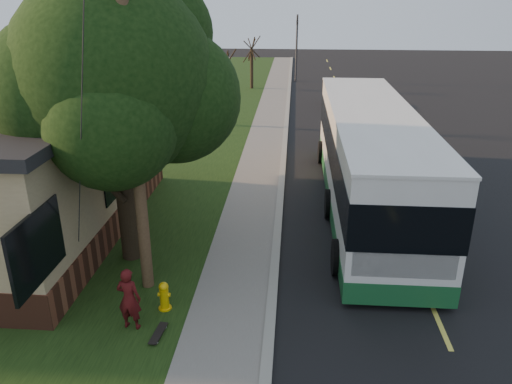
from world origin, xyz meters
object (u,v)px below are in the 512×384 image
fire_hydrant (164,296)px  dumpster (15,190)px  bare_tree_near (225,89)px  leafy_tree (117,80)px  utility_pole (132,116)px  transit_bus (369,156)px  distant_car (344,96)px  traffic_signal (297,44)px  skateboarder (129,299)px  skateboard_main (158,333)px  bare_tree_far (252,63)px

fire_hydrant → dumpster: 9.04m
bare_tree_near → dumpster: bare_tree_near is taller
fire_hydrant → leafy_tree: 5.65m
utility_pole → transit_bus: (6.41, 5.93, -2.73)m
bare_tree_near → distant_car: (7.30, 6.17, -1.48)m
leafy_tree → fire_hydrant: bearing=-59.3°
dumpster → traffic_signal: bearing=70.5°
skateboarder → skateboard_main: (0.69, -0.26, -0.71)m
leafy_tree → bare_tree_far: leafy_tree is taller
fire_hydrant → bare_tree_far: bare_tree_far is taller
skateboard_main → dumpster: size_ratio=0.50×
bare_tree_far → dumpster: (-6.50, -24.17, -1.34)m
bare_tree_far → fire_hydrant: bearing=-89.2°
fire_hydrant → utility_pole: (-0.71, 0.99, 4.20)m
skateboarder → dumpster: (-6.31, 6.60, -0.17)m
leafy_tree → transit_bus: (7.28, 4.28, -3.26)m
traffic_signal → dumpster: size_ratio=3.36×
bare_tree_near → skateboarder: size_ratio=2.80×
skateboard_main → utility_pole: bearing=111.7°
utility_pole → skateboard_main: bearing=-68.3°
utility_pole → distant_car: bearing=73.0°
leafy_tree → bare_tree_near: 15.66m
skateboard_main → distant_car: distant_car is taller
transit_bus → skateboard_main: bearing=-125.2°
leafy_tree → traffic_signal: bearing=81.5°
leafy_tree → skateboard_main: 6.46m
traffic_signal → utility_pole: bearing=-96.6°
bare_tree_far → dumpster: bare_tree_far is taller
bare_tree_far → dumpster: size_ratio=2.47×
transit_bus → distant_car: (0.69, 17.24, -1.24)m
utility_pole → bare_tree_far: (0.31, 29.01, -2.63)m
utility_pole → bare_tree_near: bearing=90.7°
dumpster → distant_car: size_ratio=0.42×
utility_pole → bare_tree_near: (-0.19, 17.01, -2.48)m
bare_tree_near → transit_bus: size_ratio=0.33×
dumpster → skateboarder: bearing=-46.3°
distant_car → utility_pole: bearing=-100.2°
skateboard_main → distant_car: size_ratio=0.21×
transit_bus → dumpster: transit_bus is taller
distant_car → skateboard_main: bearing=-97.2°
traffic_signal → skateboarder: size_ratio=3.58×
utility_pole → fire_hydrant: bearing=-54.6°
transit_bus → leafy_tree: bearing=-149.6°
fire_hydrant → skateboarder: 1.05m
traffic_signal → skateboarder: bearing=-96.1°
bare_tree_far → skateboard_main: 31.09m
bare_tree_far → traffic_signal: traffic_signal is taller
leafy_tree → skateboard_main: bearing=-65.5°
leafy_tree → distant_car: 23.39m
bare_tree_far → distant_car: size_ratio=1.03×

